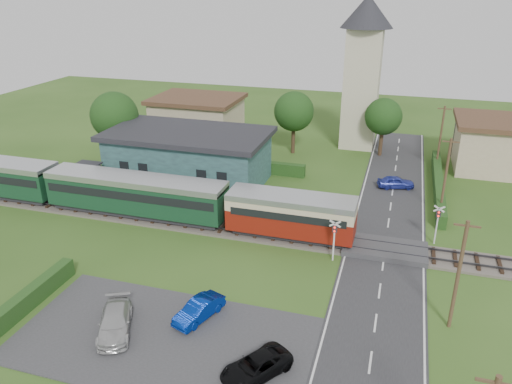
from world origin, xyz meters
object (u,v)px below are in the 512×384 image
(station_building, at_px, (189,156))
(church_tower, at_px, (363,62))
(pedestrian_far, at_px, (92,180))
(house_west, at_px, (198,118))
(equipment_hut, at_px, (87,177))
(car_park_blue, at_px, (199,310))
(crossing_signal_near, at_px, (334,234))
(car_on_road, at_px, (396,182))
(pedestrian_near, at_px, (216,200))
(train, at_px, (103,190))
(car_park_dark, at_px, (256,366))
(house_east, at_px, (496,144))
(car_park_silver, at_px, (115,322))
(crossing_signal_far, at_px, (438,219))

(station_building, xyz_separation_m, church_tower, (15.00, 17.01, 7.53))
(pedestrian_far, bearing_deg, house_west, -27.09)
(equipment_hut, bearing_deg, car_park_blue, -39.97)
(crossing_signal_near, height_order, car_park_blue, crossing_signal_near)
(car_on_road, bearing_deg, church_tower, 7.00)
(pedestrian_near, bearing_deg, pedestrian_far, -2.91)
(car_park_blue, bearing_deg, train, 159.25)
(car_park_dark, bearing_deg, car_park_blue, 177.18)
(crossing_signal_near, bearing_deg, car_on_road, 76.30)
(car_park_blue, height_order, pedestrian_near, pedestrian_near)
(church_tower, distance_m, house_west, 21.55)
(house_east, height_order, car_on_road, house_east)
(equipment_hut, distance_m, station_building, 9.92)
(church_tower, relative_size, house_east, 2.00)
(church_tower, xyz_separation_m, pedestrian_near, (-9.59, -23.57, -8.87))
(car_on_road, relative_size, pedestrian_near, 1.95)
(pedestrian_far, bearing_deg, car_park_silver, -162.43)
(car_park_blue, height_order, car_park_silver, car_park_silver)
(car_park_dark, bearing_deg, train, 175.03)
(station_building, height_order, church_tower, church_tower)
(train, relative_size, pedestrian_far, 24.20)
(house_east, height_order, car_park_blue, house_east)
(crossing_signal_far, distance_m, pedestrian_far, 31.32)
(church_tower, xyz_separation_m, car_on_road, (5.20, -12.82, -9.57))
(crossing_signal_near, xyz_separation_m, crossing_signal_far, (7.20, 4.80, 0.00))
(car_park_dark, height_order, pedestrian_far, pedestrian_far)
(station_building, height_order, pedestrian_near, station_building)
(church_tower, height_order, crossing_signal_far, church_tower)
(crossing_signal_far, distance_m, pedestrian_near, 18.21)
(car_park_silver, relative_size, pedestrian_far, 2.46)
(crossing_signal_far, bearing_deg, equipment_hut, 178.54)
(crossing_signal_near, xyz_separation_m, car_on_road, (3.80, 15.59, -1.49))
(equipment_hut, bearing_deg, crossing_signal_far, -1.46)
(station_building, distance_m, car_park_dark, 28.22)
(train, bearing_deg, house_east, 32.80)
(equipment_hut, bearing_deg, house_east, 26.32)
(church_tower, relative_size, car_park_blue, 4.87)
(house_east, bearing_deg, car_park_silver, -124.09)
(crossing_signal_far, height_order, car_park_silver, crossing_signal_far)
(car_park_blue, distance_m, pedestrian_far, 23.04)
(crossing_signal_far, relative_size, pedestrian_near, 1.81)
(crossing_signal_near, height_order, car_park_dark, crossing_signal_near)
(pedestrian_near, bearing_deg, car_on_road, -142.47)
(station_building, height_order, car_park_blue, station_building)
(crossing_signal_near, bearing_deg, car_park_silver, -132.75)
(train, bearing_deg, station_building, 65.28)
(equipment_hut, distance_m, car_park_silver, 22.04)
(train, xyz_separation_m, car_park_silver, (9.66, -14.18, -1.46))
(crossing_signal_near, xyz_separation_m, car_park_silver, (-10.89, -11.78, -1.42))
(station_building, xyz_separation_m, crossing_signal_near, (16.40, -11.40, -0.55))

